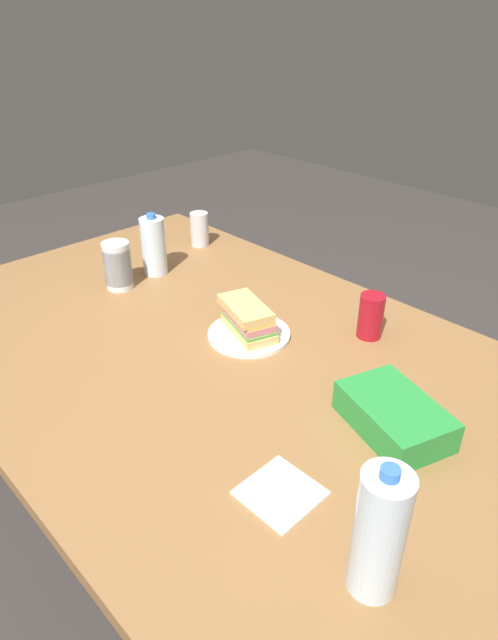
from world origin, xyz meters
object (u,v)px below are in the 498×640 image
at_px(sandwich, 248,319).
at_px(plastic_cup_stack, 118,265).
at_px(paper_plate, 249,334).
at_px(chip_bag, 394,416).
at_px(dining_table, 217,374).
at_px(soda_can_silver, 200,229).
at_px(soda_can_red, 371,316).
at_px(water_bottle_tall, 379,534).
at_px(water_bottle_spare, 154,246).

height_order(sandwich, plastic_cup_stack, plastic_cup_stack).
height_order(paper_plate, sandwich, sandwich).
distance_m(paper_plate, chip_bag, 0.47).
xyz_separation_m(dining_table, paper_plate, (-0.01, -0.11, 0.08)).
distance_m(plastic_cup_stack, soda_can_silver, 0.41).
xyz_separation_m(soda_can_red, plastic_cup_stack, (0.71, 0.32, 0.01)).
distance_m(chip_bag, water_bottle_tall, 0.38).
bearing_deg(sandwich, water_bottle_spare, -6.07).
relative_size(paper_plate, soda_can_silver, 1.81).
bearing_deg(plastic_cup_stack, soda_can_silver, -76.69).
height_order(paper_plate, soda_can_silver, soda_can_silver).
height_order(dining_table, chip_bag, chip_bag).
xyz_separation_m(plastic_cup_stack, water_bottle_spare, (0.01, -0.14, 0.02)).
xyz_separation_m(sandwich, chip_bag, (-0.48, 0.04, -0.02)).
xyz_separation_m(paper_plate, sandwich, (0.00, 0.00, 0.05)).
bearing_deg(soda_can_silver, soda_can_red, 174.58).
bearing_deg(soda_can_red, chip_bag, 133.05).
distance_m(water_bottle_tall, water_bottle_spare, 1.22).
bearing_deg(water_bottle_tall, soda_can_silver, -28.54).
height_order(water_bottle_tall, water_bottle_spare, water_bottle_tall).
height_order(paper_plate, water_bottle_tall, water_bottle_tall).
bearing_deg(soda_can_silver, water_bottle_spare, 108.14).
distance_m(soda_can_red, plastic_cup_stack, 0.78).
distance_m(paper_plate, sandwich, 0.05).
distance_m(chip_bag, plastic_cup_stack, 0.96).
distance_m(soda_can_red, soda_can_silver, 0.81).
xyz_separation_m(paper_plate, plastic_cup_stack, (0.49, 0.09, 0.07)).
bearing_deg(paper_plate, plastic_cup_stack, 10.51).
distance_m(soda_can_red, water_bottle_tall, 0.73).
bearing_deg(plastic_cup_stack, water_bottle_spare, -85.85).
height_order(sandwich, chip_bag, sandwich).
relative_size(plastic_cup_stack, soda_can_silver, 1.22).
relative_size(paper_plate, chip_bag, 0.96).
height_order(chip_bag, soda_can_silver, soda_can_silver).
bearing_deg(chip_bag, water_bottle_tall, -42.98).
bearing_deg(water_bottle_spare, chip_bag, 174.82).
bearing_deg(dining_table, plastic_cup_stack, -1.97).
bearing_deg(dining_table, soda_can_silver, -36.03).
relative_size(paper_plate, soda_can_red, 1.81).
xyz_separation_m(paper_plate, soda_can_red, (-0.22, -0.23, 0.05)).
relative_size(dining_table, sandwich, 8.95).
relative_size(sandwich, soda_can_silver, 1.66).
distance_m(dining_table, water_bottle_spare, 0.54).
bearing_deg(paper_plate, water_bottle_spare, -5.94).
xyz_separation_m(water_bottle_spare, soda_can_silver, (0.08, -0.26, -0.03)).
height_order(dining_table, sandwich, sandwich).
distance_m(dining_table, chip_bag, 0.50).
xyz_separation_m(paper_plate, soda_can_silver, (0.58, -0.31, 0.05)).
relative_size(sandwich, plastic_cup_stack, 1.36).
bearing_deg(chip_bag, paper_plate, -165.76).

